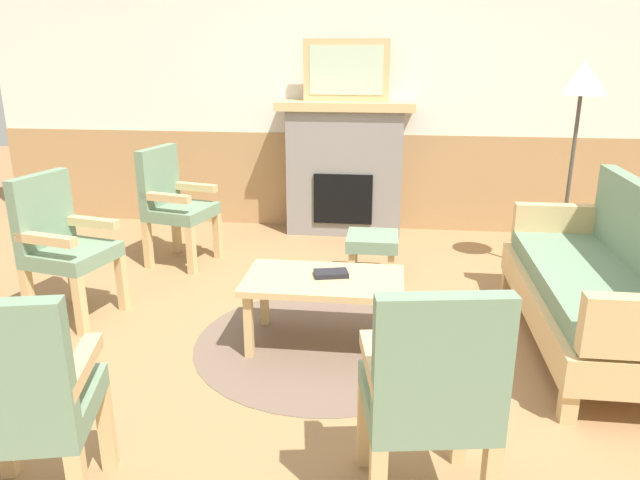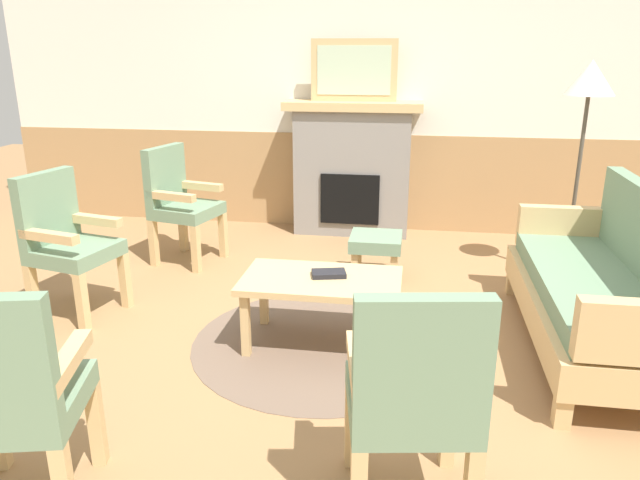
# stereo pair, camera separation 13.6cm
# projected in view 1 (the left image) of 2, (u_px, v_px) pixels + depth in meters

# --- Properties ---
(ground_plane) EXTENTS (14.00, 14.00, 0.00)m
(ground_plane) POSITION_uv_depth(u_px,v_px,m) (313.00, 339.00, 3.80)
(ground_plane) COLOR #997047
(wall_back) EXTENTS (7.20, 0.14, 2.70)m
(wall_back) POSITION_uv_depth(u_px,v_px,m) (348.00, 96.00, 5.85)
(wall_back) COLOR silver
(wall_back) RESTS_ON ground_plane
(fireplace) EXTENTS (1.30, 0.44, 1.28)m
(fireplace) POSITION_uv_depth(u_px,v_px,m) (345.00, 167.00, 5.81)
(fireplace) COLOR gray
(fireplace) RESTS_ON ground_plane
(framed_picture) EXTENTS (0.80, 0.04, 0.56)m
(framed_picture) POSITION_uv_depth(u_px,v_px,m) (346.00, 70.00, 5.53)
(framed_picture) COLOR tan
(framed_picture) RESTS_ON fireplace
(couch) EXTENTS (0.70, 1.80, 0.98)m
(couch) POSITION_uv_depth(u_px,v_px,m) (597.00, 285.00, 3.61)
(couch) COLOR tan
(couch) RESTS_ON ground_plane
(coffee_table) EXTENTS (0.96, 0.56, 0.44)m
(coffee_table) POSITION_uv_depth(u_px,v_px,m) (324.00, 286.00, 3.63)
(coffee_table) COLOR tan
(coffee_table) RESTS_ON ground_plane
(round_rug) EXTENTS (1.61, 1.61, 0.01)m
(round_rug) POSITION_uv_depth(u_px,v_px,m) (324.00, 343.00, 3.75)
(round_rug) COLOR brown
(round_rug) RESTS_ON ground_plane
(book_on_table) EXTENTS (0.23, 0.17, 0.03)m
(book_on_table) POSITION_uv_depth(u_px,v_px,m) (331.00, 274.00, 3.64)
(book_on_table) COLOR black
(book_on_table) RESTS_ON coffee_table
(footstool) EXTENTS (0.40, 0.40, 0.36)m
(footstool) POSITION_uv_depth(u_px,v_px,m) (372.00, 244.00, 4.73)
(footstool) COLOR tan
(footstool) RESTS_ON ground_plane
(armchair_near_fireplace) EXTENTS (0.57, 0.57, 0.98)m
(armchair_near_fireplace) POSITION_uv_depth(u_px,v_px,m) (62.00, 241.00, 3.97)
(armchair_near_fireplace) COLOR tan
(armchair_near_fireplace) RESTS_ON ground_plane
(armchair_by_window_left) EXTENTS (0.58, 0.58, 0.98)m
(armchair_by_window_left) POSITION_uv_depth(u_px,v_px,m) (173.00, 201.00, 5.01)
(armchair_by_window_left) COLOR tan
(armchair_by_window_left) RESTS_ON ground_plane
(armchair_front_left) EXTENTS (0.55, 0.55, 0.98)m
(armchair_front_left) POSITION_uv_depth(u_px,v_px,m) (431.00, 390.00, 2.25)
(armchair_front_left) COLOR tan
(armchair_front_left) RESTS_ON ground_plane
(armchair_front_center) EXTENTS (0.58, 0.58, 0.98)m
(armchair_front_center) POSITION_uv_depth(u_px,v_px,m) (19.00, 399.00, 2.19)
(armchair_front_center) COLOR tan
(armchair_front_center) RESTS_ON ground_plane
(floor_lamp_by_couch) EXTENTS (0.36, 0.36, 1.68)m
(floor_lamp_by_couch) POSITION_uv_depth(u_px,v_px,m) (581.00, 92.00, 4.44)
(floor_lamp_by_couch) COLOR #332D28
(floor_lamp_by_couch) RESTS_ON ground_plane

